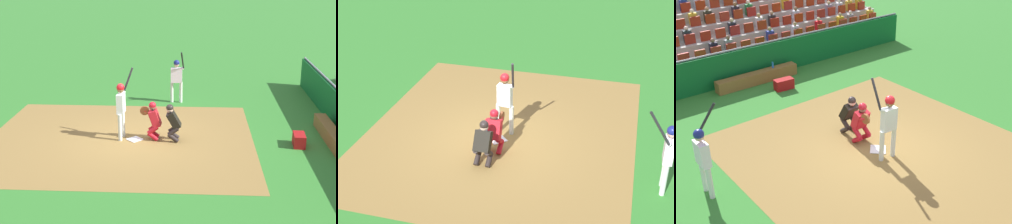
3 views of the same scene
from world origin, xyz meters
TOP-DOWN VIEW (x-y plane):
  - ground_plane at (0.00, 0.00)m, footprint 160.00×160.00m
  - infield_dirt_patch at (0.00, 0.50)m, footprint 7.75×8.88m
  - home_plate_marker at (0.00, 0.00)m, footprint 0.62×0.62m
  - batter_at_plate at (0.10, 0.44)m, footprint 0.63×0.53m
  - catcher_crouching at (0.11, -0.61)m, footprint 0.47×0.72m
  - home_plate_umpire at (-0.00, -1.25)m, footprint 0.47×0.50m
  - dugout_bench at (0.27, -6.44)m, footprint 3.33×0.40m
  - equipment_duffel_bag at (-0.21, -5.32)m, footprint 0.73×0.42m
  - on_deck_batter at (4.51, -1.17)m, footprint 0.70×0.58m

SIDE VIEW (x-z plane):
  - ground_plane at x=0.00m, z-range 0.00..0.00m
  - infield_dirt_patch at x=0.00m, z-range 0.00..0.01m
  - home_plate_marker at x=0.00m, z-range 0.01..0.02m
  - equipment_duffel_bag at x=-0.21m, z-range 0.00..0.40m
  - dugout_bench at x=0.27m, z-range 0.00..0.44m
  - home_plate_umpire at x=0.00m, z-range 0.06..1.32m
  - catcher_crouching at x=0.11m, z-range 0.07..1.38m
  - on_deck_batter at x=4.51m, z-range 0.01..2.22m
  - batter_at_plate at x=0.10m, z-range 0.01..2.37m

